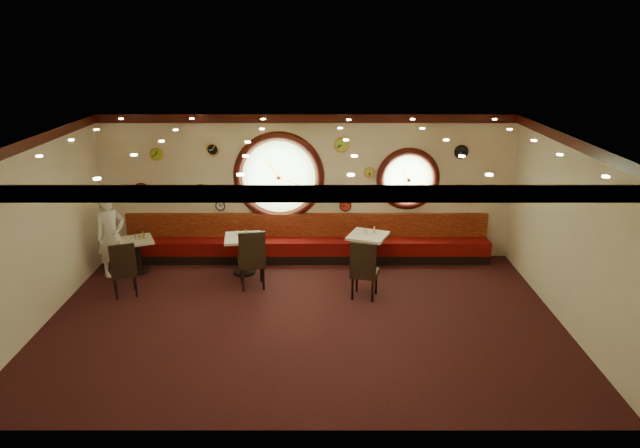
% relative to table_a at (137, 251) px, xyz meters
% --- Properties ---
extents(floor, '(9.00, 6.00, 0.00)m').
position_rel_table_a_xyz_m(floor, '(3.54, -2.09, -0.46)').
color(floor, black).
rests_on(floor, ground).
extents(ceiling, '(9.00, 6.00, 0.02)m').
position_rel_table_a_xyz_m(ceiling, '(3.54, -2.09, 2.74)').
color(ceiling, gold).
rests_on(ceiling, wall_back).
extents(wall_back, '(9.00, 0.02, 3.20)m').
position_rel_table_a_xyz_m(wall_back, '(3.54, 0.91, 1.14)').
color(wall_back, beige).
rests_on(wall_back, floor).
extents(wall_front, '(9.00, 0.02, 3.20)m').
position_rel_table_a_xyz_m(wall_front, '(3.54, -5.09, 1.14)').
color(wall_front, beige).
rests_on(wall_front, floor).
extents(wall_left, '(0.02, 6.00, 3.20)m').
position_rel_table_a_xyz_m(wall_left, '(-0.96, -2.09, 1.14)').
color(wall_left, beige).
rests_on(wall_left, floor).
extents(wall_right, '(0.02, 6.00, 3.20)m').
position_rel_table_a_xyz_m(wall_right, '(8.04, -2.09, 1.14)').
color(wall_right, beige).
rests_on(wall_right, floor).
extents(molding_back, '(9.00, 0.10, 0.18)m').
position_rel_table_a_xyz_m(molding_back, '(3.54, 0.86, 2.65)').
color(molding_back, black).
rests_on(molding_back, wall_back).
extents(molding_front, '(9.00, 0.10, 0.18)m').
position_rel_table_a_xyz_m(molding_front, '(3.54, -5.04, 2.65)').
color(molding_front, black).
rests_on(molding_front, wall_back).
extents(molding_left, '(0.10, 6.00, 0.18)m').
position_rel_table_a_xyz_m(molding_left, '(-0.91, -2.09, 2.65)').
color(molding_left, black).
rests_on(molding_left, wall_back).
extents(molding_right, '(0.10, 6.00, 0.18)m').
position_rel_table_a_xyz_m(molding_right, '(7.99, -2.09, 2.65)').
color(molding_right, black).
rests_on(molding_right, wall_back).
extents(banquette_base, '(8.00, 0.55, 0.20)m').
position_rel_table_a_xyz_m(banquette_base, '(3.54, 0.63, -0.36)').
color(banquette_base, black).
rests_on(banquette_base, floor).
extents(banquette_seat, '(8.00, 0.55, 0.30)m').
position_rel_table_a_xyz_m(banquette_seat, '(3.54, 0.63, -0.11)').
color(banquette_seat, '#5B0707').
rests_on(banquette_seat, banquette_base).
extents(banquette_back, '(8.00, 0.10, 0.55)m').
position_rel_table_a_xyz_m(banquette_back, '(3.54, 0.85, 0.29)').
color(banquette_back, '#640710').
rests_on(banquette_back, wall_back).
extents(porthole_left_glass, '(1.66, 0.02, 1.66)m').
position_rel_table_a_xyz_m(porthole_left_glass, '(2.94, 0.91, 1.39)').
color(porthole_left_glass, '#90C576').
rests_on(porthole_left_glass, wall_back).
extents(porthole_left_frame, '(1.98, 0.18, 1.98)m').
position_rel_table_a_xyz_m(porthole_left_frame, '(2.94, 0.89, 1.39)').
color(porthole_left_frame, black).
rests_on(porthole_left_frame, wall_back).
extents(porthole_left_ring, '(1.61, 0.03, 1.61)m').
position_rel_table_a_xyz_m(porthole_left_ring, '(2.94, 0.86, 1.39)').
color(porthole_left_ring, gold).
rests_on(porthole_left_ring, wall_back).
extents(porthole_right_glass, '(1.10, 0.02, 1.10)m').
position_rel_table_a_xyz_m(porthole_right_glass, '(5.74, 0.91, 1.34)').
color(porthole_right_glass, '#90C576').
rests_on(porthole_right_glass, wall_back).
extents(porthole_right_frame, '(1.38, 0.18, 1.38)m').
position_rel_table_a_xyz_m(porthole_right_frame, '(5.74, 0.89, 1.34)').
color(porthole_right_frame, black).
rests_on(porthole_right_frame, wall_back).
extents(porthole_right_ring, '(1.09, 0.03, 1.09)m').
position_rel_table_a_xyz_m(porthole_right_ring, '(5.74, 0.86, 1.34)').
color(porthole_right_ring, gold).
rests_on(porthole_right_ring, wall_back).
extents(wall_clock_0, '(0.24, 0.03, 0.24)m').
position_rel_table_a_xyz_m(wall_clock_0, '(1.54, 0.87, 1.99)').
color(wall_clock_0, black).
rests_on(wall_clock_0, wall_back).
extents(wall_clock_1, '(0.26, 0.03, 0.26)m').
position_rel_table_a_xyz_m(wall_clock_1, '(0.34, 0.87, 1.89)').
color(wall_clock_1, '#95C026').
rests_on(wall_clock_1, wall_back).
extents(wall_clock_2, '(0.30, 0.03, 0.30)m').
position_rel_table_a_xyz_m(wall_clock_2, '(4.29, 0.87, 2.09)').
color(wall_clock_2, '#B8E146').
rests_on(wall_clock_2, wall_back).
extents(wall_clock_3, '(0.20, 0.03, 0.20)m').
position_rel_table_a_xyz_m(wall_clock_3, '(1.64, 0.87, 0.74)').
color(wall_clock_3, white).
rests_on(wall_clock_3, wall_back).
extents(wall_clock_4, '(0.32, 0.03, 0.32)m').
position_rel_table_a_xyz_m(wall_clock_4, '(-0.06, 0.87, 1.09)').
color(wall_clock_4, red).
rests_on(wall_clock_4, wall_back).
extents(wall_clock_5, '(0.34, 0.03, 0.34)m').
position_rel_table_a_xyz_m(wall_clock_5, '(7.09, 0.87, 0.99)').
color(wall_clock_5, white).
rests_on(wall_clock_5, wall_back).
extents(wall_clock_6, '(0.24, 0.03, 0.24)m').
position_rel_table_a_xyz_m(wall_clock_6, '(4.39, 0.87, 0.74)').
color(wall_clock_6, red).
rests_on(wall_clock_6, wall_back).
extents(wall_clock_7, '(0.28, 0.03, 0.28)m').
position_rel_table_a_xyz_m(wall_clock_7, '(6.84, 0.87, 1.94)').
color(wall_clock_7, black).
rests_on(wall_clock_7, wall_back).
extents(wall_clock_8, '(0.22, 0.03, 0.22)m').
position_rel_table_a_xyz_m(wall_clock_8, '(4.89, 0.87, 1.49)').
color(wall_clock_8, '#EBE14E').
rests_on(wall_clock_8, wall_back).
extents(wall_clock_9, '(0.36, 0.03, 0.36)m').
position_rel_table_a_xyz_m(wall_clock_9, '(1.24, 0.87, 1.04)').
color(wall_clock_9, gold).
rests_on(wall_clock_9, wall_back).
extents(table_a, '(0.88, 0.88, 0.73)m').
position_rel_table_a_xyz_m(table_a, '(0.00, 0.00, 0.00)').
color(table_a, black).
rests_on(table_a, floor).
extents(table_b, '(0.82, 0.82, 0.81)m').
position_rel_table_a_xyz_m(table_b, '(2.24, -0.07, 0.05)').
color(table_b, black).
rests_on(table_b, floor).
extents(table_c, '(0.97, 0.97, 0.82)m').
position_rel_table_a_xyz_m(table_c, '(4.83, 0.04, 0.06)').
color(table_c, black).
rests_on(table_c, floor).
extents(chair_a, '(0.60, 0.60, 0.68)m').
position_rel_table_a_xyz_m(chair_a, '(0.12, -1.20, 0.17)').
color(chair_a, black).
rests_on(chair_a, floor).
extents(chair_b, '(0.61, 0.61, 0.76)m').
position_rel_table_a_xyz_m(chair_b, '(2.51, -0.84, 0.24)').
color(chair_b, black).
rests_on(chair_b, floor).
extents(chair_c, '(0.60, 0.60, 0.72)m').
position_rel_table_a_xyz_m(chair_c, '(4.65, -1.29, 0.20)').
color(chair_c, black).
rests_on(chair_c, floor).
extents(condiment_a_salt, '(0.03, 0.03, 0.10)m').
position_rel_table_a_xyz_m(condiment_a_salt, '(-0.03, 0.08, 0.32)').
color(condiment_a_salt, silver).
rests_on(condiment_a_salt, table_a).
extents(condiment_b_salt, '(0.04, 0.04, 0.10)m').
position_rel_table_a_xyz_m(condiment_b_salt, '(2.09, 0.04, 0.40)').
color(condiment_b_salt, '#B8B9BD').
rests_on(condiment_b_salt, table_b).
extents(condiment_c_salt, '(0.04, 0.04, 0.11)m').
position_rel_table_a_xyz_m(condiment_c_salt, '(4.77, 0.13, 0.42)').
color(condiment_c_salt, silver).
rests_on(condiment_c_salt, table_c).
extents(condiment_a_pepper, '(0.03, 0.03, 0.09)m').
position_rel_table_a_xyz_m(condiment_a_pepper, '(0.07, 0.01, 0.32)').
color(condiment_a_pepper, silver).
rests_on(condiment_a_pepper, table_a).
extents(condiment_b_pepper, '(0.04, 0.04, 0.10)m').
position_rel_table_a_xyz_m(condiment_b_pepper, '(2.32, -0.04, 0.40)').
color(condiment_b_pepper, silver).
rests_on(condiment_b_pepper, table_b).
extents(condiment_c_pepper, '(0.03, 0.03, 0.09)m').
position_rel_table_a_xyz_m(condiment_c_pepper, '(4.79, 0.02, 0.41)').
color(condiment_c_pepper, silver).
rests_on(condiment_c_pepper, table_c).
extents(condiment_a_bottle, '(0.05, 0.05, 0.15)m').
position_rel_table_a_xyz_m(condiment_a_bottle, '(0.14, 0.08, 0.34)').
color(condiment_a_bottle, gold).
rests_on(condiment_a_bottle, table_a).
extents(condiment_b_bottle, '(0.05, 0.05, 0.15)m').
position_rel_table_a_xyz_m(condiment_b_bottle, '(2.29, -0.02, 0.43)').
color(condiment_b_bottle, gold).
rests_on(condiment_b_bottle, table_b).
extents(condiment_c_bottle, '(0.04, 0.04, 0.14)m').
position_rel_table_a_xyz_m(condiment_c_bottle, '(4.97, 0.15, 0.43)').
color(condiment_c_bottle, orange).
rests_on(condiment_c_bottle, table_c).
extents(waiter, '(0.73, 0.74, 1.72)m').
position_rel_table_a_xyz_m(waiter, '(-0.46, -0.12, 0.40)').
color(waiter, white).
rests_on(waiter, floor).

